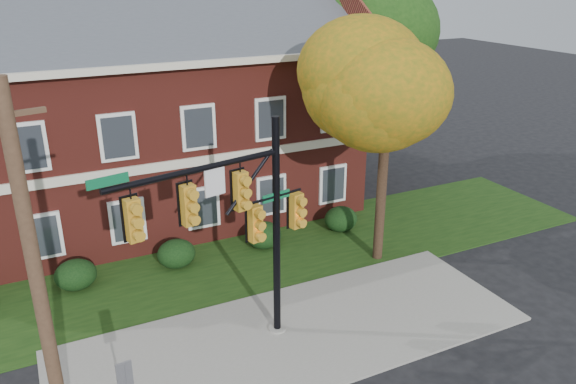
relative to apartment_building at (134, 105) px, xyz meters
name	(u,v)px	position (x,y,z in m)	size (l,w,h in m)	color
ground	(311,355)	(2.00, -11.95, -4.99)	(120.00, 120.00, 0.00)	black
sidewalk	(295,335)	(2.00, -10.95, -4.95)	(14.00, 5.00, 0.08)	gray
grass_strip	(235,262)	(2.00, -5.95, -4.97)	(30.00, 6.00, 0.04)	#193811
apartment_building	(134,105)	(0.00, 0.00, 0.00)	(18.80, 8.80, 9.74)	maroon
hedge_left	(76,275)	(-3.50, -5.25, -4.46)	(1.40, 1.26, 1.05)	black
hedge_center	(176,254)	(0.00, -5.25, -4.46)	(1.40, 1.26, 1.05)	black
hedge_right	(264,235)	(3.50, -5.25, -4.46)	(1.40, 1.26, 1.05)	black
hedge_far_right	(341,219)	(7.00, -5.25, -4.46)	(1.40, 1.26, 1.05)	black
tree_near_right	(397,82)	(7.22, -8.09, 1.68)	(4.50, 4.25, 8.58)	black
tree_right_rear	(357,15)	(11.31, 0.86, 3.13)	(6.30, 5.95, 10.62)	black
traffic_signal	(240,217)	(0.45, -10.77, -0.86)	(5.86, 1.40, 6.65)	gray
utility_pole	(40,295)	(-4.54, -12.95, -0.65)	(1.31, 0.41, 8.55)	#473121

